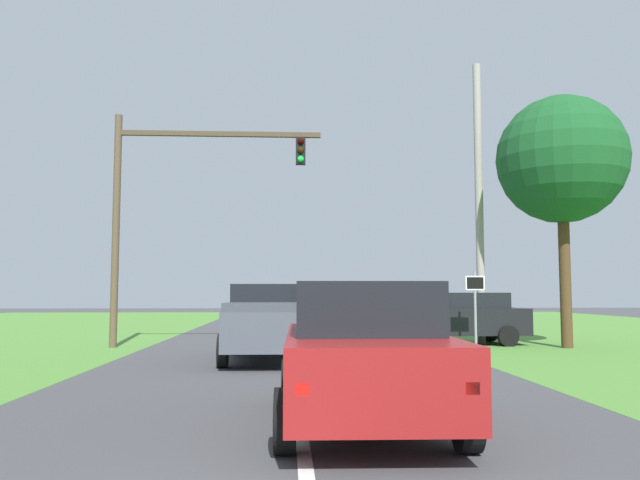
{
  "coord_description": "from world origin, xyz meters",
  "views": [
    {
      "loc": [
        -0.21,
        -3.8,
        1.76
      ],
      "look_at": [
        0.76,
        14.23,
        3.25
      ],
      "focal_mm": 35.91,
      "sensor_mm": 36.0,
      "label": 1
    }
  ],
  "objects": [
    {
      "name": "crossing_suv_far",
      "position": [
        5.72,
        17.95,
        0.93
      ],
      "size": [
        4.58,
        2.2,
        1.76
      ],
      "color": "black",
      "rests_on": "ground_plane"
    },
    {
      "name": "traffic_light",
      "position": [
        -4.03,
        17.3,
        5.0
      ],
      "size": [
        6.82,
        0.4,
        7.64
      ],
      "color": "brown",
      "rests_on": "ground_plane"
    },
    {
      "name": "pickup_truck_lead",
      "position": [
        -0.71,
        13.02,
        1.01
      ],
      "size": [
        2.17,
        5.33,
        1.98
      ],
      "color": "#4C515B",
      "rests_on": "ground_plane"
    },
    {
      "name": "keep_moving_sign",
      "position": [
        5.63,
        15.7,
        1.54
      ],
      "size": [
        0.6,
        0.09,
        2.41
      ],
      "color": "gray",
      "rests_on": "ground_plane"
    },
    {
      "name": "ground_plane",
      "position": [
        0.0,
        9.41,
        0.0
      ],
      "size": [
        120.0,
        120.0,
        0.0
      ],
      "primitive_type": "plane",
      "color": "#424244"
    },
    {
      "name": "red_suv_near",
      "position": [
        0.83,
        4.95,
        1.0
      ],
      "size": [
        2.33,
        5.0,
        1.9
      ],
      "color": "maroon",
      "rests_on": "ground_plane"
    },
    {
      "name": "utility_pole_right",
      "position": [
        6.62,
        18.31,
        4.98
      ],
      "size": [
        0.28,
        0.28,
        9.97
      ],
      "primitive_type": "cylinder",
      "color": "#9E998E",
      "rests_on": "ground_plane"
    },
    {
      "name": "oak_tree_right",
      "position": [
        8.78,
        16.36,
        6.08
      ],
      "size": [
        4.18,
        4.18,
        8.2
      ],
      "color": "#4C351E",
      "rests_on": "ground_plane"
    }
  ]
}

